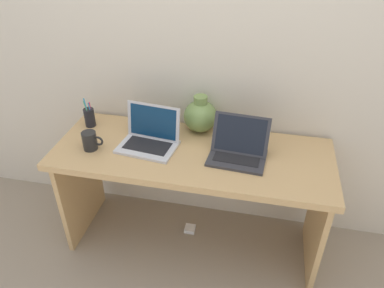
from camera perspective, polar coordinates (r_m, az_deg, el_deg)
name	(u,v)px	position (r m, az deg, el deg)	size (l,w,h in m)	color
ground_plane	(192,239)	(2.54, 0.00, -14.63)	(6.00, 6.00, 0.00)	gray
back_wall	(205,48)	(2.14, 1.97, 14.63)	(4.40, 0.04, 2.40)	beige
desk	(192,172)	(2.15, 0.00, -4.41)	(1.57, 0.60, 0.72)	tan
laptop_left	(150,135)	(2.11, -6.52, 1.36)	(0.35, 0.27, 0.22)	silver
laptop_right	(239,147)	(2.01, 7.27, -0.47)	(0.32, 0.26, 0.22)	#333338
green_vase	(200,116)	(2.21, 1.31, 4.44)	(0.20, 0.20, 0.23)	#75934C
coffee_mug	(90,141)	(2.13, -15.56, 0.49)	(0.12, 0.08, 0.11)	black
pen_cup	(90,117)	(2.36, -15.65, 4.06)	(0.06, 0.06, 0.19)	black
power_brick	(190,229)	(2.59, -0.32, -13.05)	(0.07, 0.07, 0.03)	white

